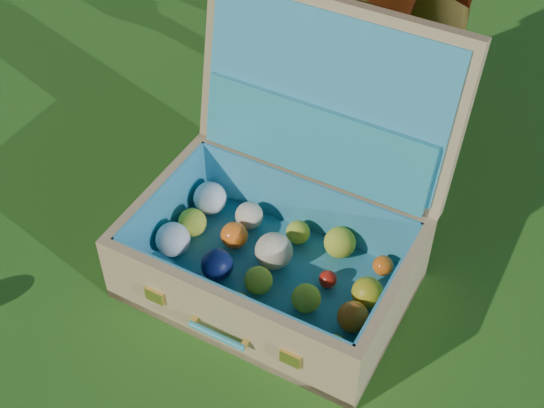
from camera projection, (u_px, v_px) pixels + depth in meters
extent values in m
plane|color=#215114|center=(270.00, 276.00, 1.90)|extent=(60.00, 60.00, 0.00)
cube|color=tan|center=(269.00, 282.00, 1.87)|extent=(0.78, 0.67, 0.02)
cube|color=tan|center=(224.00, 321.00, 1.68)|extent=(0.61, 0.29, 0.20)
cube|color=tan|center=(308.00, 205.00, 1.94)|extent=(0.61, 0.29, 0.20)
cube|color=tan|center=(160.00, 213.00, 1.92)|extent=(0.18, 0.37, 0.20)
cube|color=tan|center=(392.00, 310.00, 1.70)|extent=(0.18, 0.37, 0.20)
cube|color=teal|center=(269.00, 278.00, 1.86)|extent=(0.72, 0.60, 0.01)
cube|color=teal|center=(227.00, 313.00, 1.68)|extent=(0.56, 0.25, 0.17)
cube|color=teal|center=(305.00, 206.00, 1.92)|extent=(0.56, 0.25, 0.17)
cube|color=teal|center=(164.00, 212.00, 1.90)|extent=(0.16, 0.36, 0.17)
cube|color=teal|center=(386.00, 304.00, 1.70)|extent=(0.16, 0.36, 0.17)
cube|color=tan|center=(328.00, 91.00, 1.77)|extent=(0.66, 0.39, 0.44)
cube|color=teal|center=(324.00, 94.00, 1.75)|extent=(0.59, 0.33, 0.38)
cube|color=teal|center=(315.00, 142.00, 1.81)|extent=(0.56, 0.29, 0.18)
cube|color=#F2C659|center=(155.00, 296.00, 1.73)|extent=(0.05, 0.03, 0.04)
cube|color=#F2C659|center=(290.00, 359.00, 1.61)|extent=(0.05, 0.03, 0.04)
cylinder|color=teal|center=(217.00, 336.00, 1.67)|extent=(0.14, 0.07, 0.02)
cube|color=#F2C659|center=(194.00, 321.00, 1.70)|extent=(0.02, 0.02, 0.01)
cube|color=#F2C659|center=(245.00, 345.00, 1.66)|extent=(0.02, 0.02, 0.01)
sphere|color=red|center=(151.00, 271.00, 1.84)|extent=(0.05, 0.05, 0.05)
sphere|color=#0E1849|center=(192.00, 285.00, 1.80)|extent=(0.06, 0.06, 0.06)
sphere|color=gold|center=(235.00, 309.00, 1.74)|extent=(0.08, 0.08, 0.08)
sphere|color=white|center=(281.00, 332.00, 1.71)|extent=(0.06, 0.06, 0.06)
sphere|color=yellow|center=(331.00, 352.00, 1.65)|extent=(0.08, 0.08, 0.08)
sphere|color=white|center=(173.00, 239.00, 1.89)|extent=(0.09, 0.09, 0.09)
sphere|color=#0E1849|center=(217.00, 265.00, 1.83)|extent=(0.08, 0.08, 0.08)
sphere|color=yellow|center=(258.00, 280.00, 1.81)|extent=(0.07, 0.07, 0.07)
sphere|color=yellow|center=(306.00, 298.00, 1.77)|extent=(0.07, 0.07, 0.07)
sphere|color=orange|center=(353.00, 317.00, 1.73)|extent=(0.07, 0.07, 0.07)
sphere|color=yellow|center=(192.00, 222.00, 1.94)|extent=(0.07, 0.07, 0.07)
sphere|color=orange|center=(234.00, 235.00, 1.91)|extent=(0.07, 0.07, 0.07)
sphere|color=beige|center=(274.00, 251.00, 1.85)|extent=(0.09, 0.09, 0.09)
sphere|color=red|center=(328.00, 279.00, 1.82)|extent=(0.04, 0.04, 0.04)
sphere|color=gold|center=(367.00, 293.00, 1.77)|extent=(0.08, 0.08, 0.08)
sphere|color=white|center=(210.00, 198.00, 1.99)|extent=(0.09, 0.09, 0.09)
sphere|color=beige|center=(249.00, 216.00, 1.95)|extent=(0.07, 0.07, 0.07)
sphere|color=yellow|center=(298.00, 232.00, 1.92)|extent=(0.06, 0.06, 0.06)
sphere|color=yellow|center=(340.00, 242.00, 1.88)|extent=(0.08, 0.08, 0.08)
sphere|color=orange|center=(383.00, 266.00, 1.85)|extent=(0.05, 0.05, 0.05)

